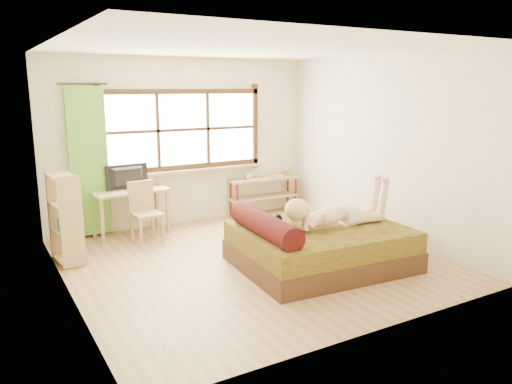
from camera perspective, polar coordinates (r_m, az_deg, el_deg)
floor at (r=6.61m, az=-0.58°, el=-7.87°), size 4.50×4.50×0.00m
ceiling at (r=6.23m, az=-0.63°, el=16.18°), size 4.50×4.50×0.00m
wall_back at (r=8.30m, az=-8.31°, el=5.69°), size 4.50×0.00×4.50m
wall_front at (r=4.49m, az=13.67°, el=0.10°), size 4.50×0.00×4.50m
wall_left at (r=5.54m, az=-21.31°, el=1.86°), size 0.00×4.50×4.50m
wall_right at (r=7.63m, az=14.32°, el=4.89°), size 0.00×4.50×4.50m
window at (r=8.25m, az=-8.27°, el=6.77°), size 2.80×0.16×1.46m
curtain at (r=7.77m, az=-18.61°, el=3.27°), size 0.55×0.10×2.20m
bed at (r=6.39m, az=7.03°, el=-6.04°), size 2.16×1.78×0.78m
woman at (r=6.32m, az=8.90°, el=-1.21°), size 1.46×0.52×0.61m
kitten at (r=6.00m, az=1.44°, el=-3.60°), size 0.31×0.15×0.25m
desk at (r=7.82m, az=-14.18°, el=-0.44°), size 1.17×0.61×0.70m
monitor at (r=7.81m, az=-14.38°, el=1.66°), size 0.66×0.15×0.38m
chair at (r=7.52m, az=-12.67°, el=-1.79°), size 0.43×0.43×0.88m
pipe_shelf at (r=8.91m, az=0.96°, el=0.57°), size 1.31×0.35×0.74m
cup at (r=8.71m, az=-0.80°, el=1.77°), size 0.12×0.12×0.09m
book at (r=8.97m, az=1.99°, el=1.82°), size 0.16×0.22×0.02m
bookshelf at (r=6.83m, az=-20.94°, el=-2.83°), size 0.35×0.54×1.17m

